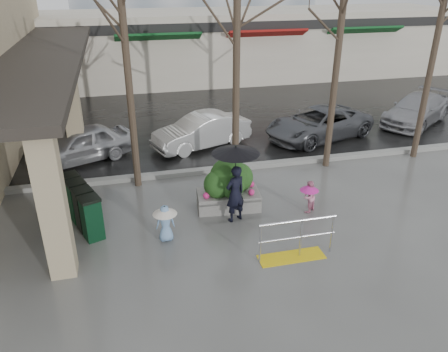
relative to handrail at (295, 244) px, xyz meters
name	(u,v)px	position (x,y,z in m)	size (l,w,h in m)	color
ground	(226,237)	(-1.36, 1.20, -0.38)	(120.00, 120.00, 0.00)	#51514F
street_asphalt	(150,68)	(-1.36, 23.20, -0.37)	(120.00, 36.00, 0.01)	black
curb	(198,171)	(-1.36, 5.20, -0.30)	(120.00, 0.30, 0.15)	gray
canopy_slab	(43,50)	(-6.16, 9.20, 3.25)	(2.80, 18.00, 0.25)	#2D2823
pillar_front	(53,204)	(-5.26, 0.70, 1.37)	(0.55, 0.55, 3.50)	tan
pillar_back	(73,114)	(-5.26, 7.20, 1.37)	(0.55, 0.55, 3.50)	tan
storefront_row	(187,46)	(0.64, 19.17, 1.64)	(34.00, 6.74, 4.00)	beige
handrail	(295,244)	(0.00, 0.00, 0.00)	(1.90, 0.50, 1.03)	yellow
tree_west	(123,16)	(-3.36, 4.80, 4.71)	(3.20, 3.20, 6.80)	#382B21
tree_midwest	(237,8)	(-0.16, 4.80, 4.86)	(3.20, 3.20, 7.00)	#382B21
tree_mideast	(342,19)	(3.14, 4.80, 4.48)	(3.20, 3.20, 6.50)	#382B21
woman	(235,175)	(-0.92, 1.99, 0.98)	(1.26, 1.26, 2.19)	black
child_pink	(309,194)	(1.20, 1.95, 0.17)	(0.58, 0.55, 0.94)	pink
child_blue	(165,219)	(-2.87, 1.45, 0.23)	(0.62, 0.62, 0.99)	#759ED0
planter	(229,185)	(-0.92, 2.70, 0.36)	(1.84, 1.08, 1.54)	gray
news_boxes	(81,205)	(-4.93, 2.74, 0.21)	(1.18, 2.12, 1.17)	#0B321B
car_a	(80,144)	(-5.20, 7.24, 0.25)	(1.49, 3.70, 1.26)	#B6B7BB
car_b	(202,131)	(-0.74, 7.61, 0.25)	(1.33, 3.82, 1.26)	white
car_c	(319,123)	(4.02, 7.40, 0.25)	(2.09, 4.53, 1.26)	#56585E
car_d	(417,110)	(9.04, 8.14, 0.25)	(1.77, 4.34, 1.26)	#9D9DA1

